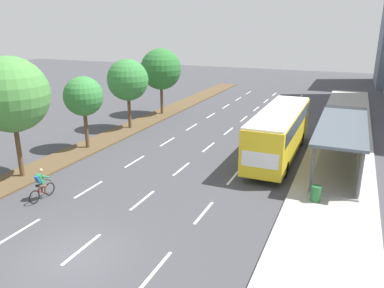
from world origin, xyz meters
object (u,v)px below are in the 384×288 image
bus_shelter (345,141)px  bus (279,129)px  median_tree_second (11,95)px  cyclist (41,185)px  median_tree_fourth (128,80)px  median_tree_fifth (161,69)px  median_tree_third (83,96)px  trash_bin (316,193)px

bus_shelter → bus: size_ratio=0.97×
bus → median_tree_second: median_tree_second is taller
bus_shelter → bus: (-4.28, 0.51, 0.20)m
cyclist → median_tree_second: size_ratio=0.25×
bus → median_tree_fourth: 13.98m
cyclist → median_tree_second: (-3.36, 1.84, 4.29)m
median_tree_second → median_tree_fifth: 18.34m
bus → median_tree_second: 17.04m
median_tree_third → median_tree_fifth: bearing=90.5°
bus_shelter → median_tree_second: median_tree_second is taller
bus → trash_bin: bearing=-63.8°
cyclist → trash_bin: cyclist is taller
bus → median_tree_second: bearing=-144.0°
bus → cyclist: bus is taller
median_tree_fourth → trash_bin: (16.79, -8.89, -3.76)m
median_tree_fourth → cyclist: bearing=-76.5°
bus → cyclist: bearing=-131.2°
bus → cyclist: 15.57m
trash_bin → median_tree_fourth: bearing=152.1°
median_tree_fifth → median_tree_third: bearing=-89.5°
median_tree_second → median_tree_third: size_ratio=1.35×
bus_shelter → median_tree_second: size_ratio=1.54×
cyclist → median_tree_fifth: (-3.35, 20.17, 3.84)m
median_tree_second → median_tree_third: median_tree_second is taller
median_tree_second → cyclist: bearing=-28.7°
median_tree_fourth → median_tree_fifth: size_ratio=0.92×
median_tree_third → median_tree_fourth: 6.12m
median_tree_fifth → trash_bin: size_ratio=7.71×
cyclist → median_tree_fifth: size_ratio=0.28×
cyclist → trash_bin: size_ratio=2.14×
median_tree_third → median_tree_fifth: size_ratio=0.81×
cyclist → median_tree_fourth: 14.88m
bus → trash_bin: (3.20, -6.51, -1.49)m
cyclist → median_tree_third: bearing=112.2°
bus → trash_bin: size_ratio=13.28×
median_tree_fourth → median_tree_fifth: 6.12m
bus_shelter → cyclist: (-14.49, -11.18, -1.08)m
cyclist → median_tree_second: 5.75m
median_tree_second → median_tree_fifth: median_tree_second is taller
bus_shelter → median_tree_second: 20.40m
bus → cyclist: size_ratio=6.20×
bus → trash_bin: bus is taller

